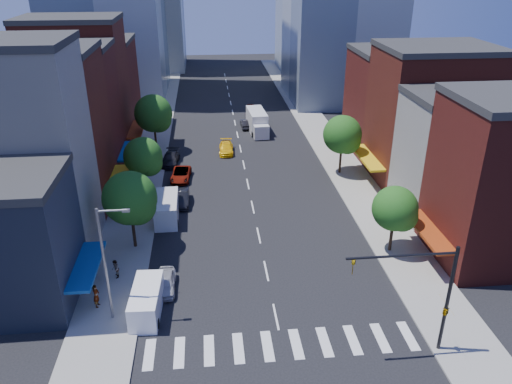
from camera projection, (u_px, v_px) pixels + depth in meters
ground at (276, 317)px, 37.01m from camera, size 220.00×220.00×0.00m
sidewalk_left at (152, 142)px, 71.80m from camera, size 5.00×120.00×0.15m
sidewalk_right at (322, 136)px, 74.09m from camera, size 5.00×120.00×0.15m
crosswalk at (282, 345)px, 34.31m from camera, size 19.00×3.00×0.01m
bldg_left_1 at (12, 156)px, 42.02m from camera, size 12.00×8.00×18.00m
bldg_left_2 at (42, 135)px, 50.09m from camera, size 12.00×9.00×16.00m
bldg_left_3 at (64, 115)px, 57.95m from camera, size 12.00×8.00×15.00m
bldg_left_4 at (79, 89)px, 65.17m from camera, size 12.00×9.00×17.00m
bldg_left_5 at (95, 87)px, 74.56m from camera, size 12.00×10.00×13.00m
bldg_right_1 at (464, 158)px, 49.86m from camera, size 12.00×8.00×12.00m
bldg_right_2 at (429, 117)px, 57.31m from camera, size 12.00×10.00×15.00m
bldg_right_3 at (397, 103)px, 66.73m from camera, size 12.00×10.00×13.00m
traffic_signal at (439, 301)px, 32.10m from camera, size 7.24×2.24×8.00m
streetlight at (107, 258)px, 34.57m from camera, size 2.25×0.25×9.00m
tree_left_near at (132, 200)px, 43.71m from camera, size 4.80×4.80×7.30m
tree_left_mid at (145, 158)px, 53.74m from camera, size 4.20×4.20×6.65m
tree_left_far at (155, 115)px, 66.04m from camera, size 5.00×5.00×7.75m
tree_right_near at (397, 210)px, 43.41m from camera, size 4.00×4.00×6.20m
tree_right_far at (344, 136)px, 59.31m from camera, size 4.60×4.60×7.20m
parked_car_front at (165, 282)px, 39.79m from camera, size 1.59×3.94×1.34m
parked_car_second at (182, 198)px, 53.60m from camera, size 1.49×4.25×1.40m
parked_car_third at (181, 175)px, 59.48m from camera, size 2.55×4.88×1.31m
parked_car_rear at (170, 159)px, 63.98m from camera, size 2.47×5.07×1.42m
cargo_van_near at (146, 302)px, 36.85m from camera, size 2.28×5.16×2.16m
cargo_van_far at (167, 209)px, 50.17m from camera, size 2.33×5.58×2.37m
taxi at (226, 148)px, 67.66m from camera, size 2.08×4.70×1.34m
traffic_car_oncoming at (246, 124)px, 77.59m from camera, size 1.58×4.08×1.33m
traffic_car_far at (251, 107)px, 86.23m from camera, size 1.75×3.82×1.27m
box_truck at (257, 122)px, 75.38m from camera, size 2.86×8.01×3.17m
pedestrian_near at (96, 296)px, 37.51m from camera, size 0.52×0.74×1.91m
pedestrian_far at (115, 269)px, 40.97m from camera, size 0.70×0.85×1.60m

